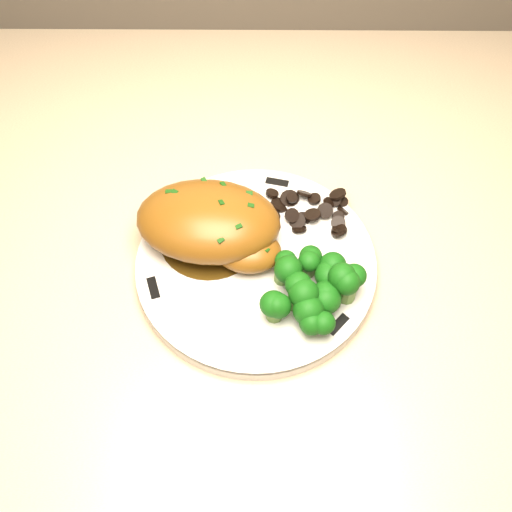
{
  "coord_description": "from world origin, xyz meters",
  "views": [
    {
      "loc": [
        0.49,
        1.24,
        1.47
      ],
      "look_at": [
        0.49,
        1.59,
        0.94
      ],
      "focal_mm": 45.0,
      "sensor_mm": 36.0,
      "label": 1
    }
  ],
  "objects_px": {
    "counter": "(153,373)",
    "chicken_breast": "(213,225)",
    "broccoli_florets": "(311,287)",
    "plate": "(256,266)"
  },
  "relations": [
    {
      "from": "plate",
      "to": "broccoli_florets",
      "type": "height_order",
      "value": "broccoli_florets"
    },
    {
      "from": "counter",
      "to": "chicken_breast",
      "type": "bearing_deg",
      "value": -21.83
    },
    {
      "from": "counter",
      "to": "chicken_breast",
      "type": "xyz_separation_m",
      "value": [
        0.13,
        -0.05,
        0.5
      ]
    },
    {
      "from": "plate",
      "to": "chicken_breast",
      "type": "height_order",
      "value": "chicken_breast"
    },
    {
      "from": "broccoli_florets",
      "to": "plate",
      "type": "bearing_deg",
      "value": 140.64
    },
    {
      "from": "plate",
      "to": "broccoli_florets",
      "type": "xyz_separation_m",
      "value": [
        0.05,
        -0.04,
        0.03
      ]
    },
    {
      "from": "chicken_breast",
      "to": "counter",
      "type": "bearing_deg",
      "value": 163.79
    },
    {
      "from": "chicken_breast",
      "to": "broccoli_florets",
      "type": "xyz_separation_m",
      "value": [
        0.1,
        -0.07,
        -0.01
      ]
    },
    {
      "from": "counter",
      "to": "plate",
      "type": "xyz_separation_m",
      "value": [
        0.17,
        -0.08,
        0.46
      ]
    },
    {
      "from": "counter",
      "to": "chicken_breast",
      "type": "height_order",
      "value": "counter"
    }
  ]
}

